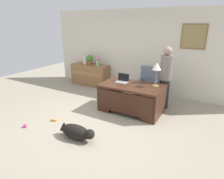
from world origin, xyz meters
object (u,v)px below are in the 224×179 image
(dog_lying, at_px, (77,132))
(desk_lamp, at_px, (157,68))
(vase_empty, at_px, (85,60))
(dog_toy_ball, at_px, (25,126))
(armchair, at_px, (148,86))
(potted_plant, at_px, (90,59))
(person_standing, at_px, (165,77))
(credenza, at_px, (90,75))
(dog_toy_bone, at_px, (53,120))
(vase_with_flowers, at_px, (98,60))
(laptop, at_px, (123,80))
(desk, at_px, (131,97))

(dog_lying, distance_m, desk_lamp, 2.42)
(vase_empty, relative_size, dog_toy_ball, 3.50)
(armchair, xyz_separation_m, potted_plant, (-2.47, 0.46, 0.51))
(dog_lying, distance_m, potted_plant, 3.76)
(desk_lamp, relative_size, vase_empty, 2.10)
(person_standing, relative_size, dog_lying, 1.96)
(person_standing, xyz_separation_m, dog_toy_ball, (-2.42, -2.68, -0.84))
(credenza, xyz_separation_m, dog_toy_ball, (0.59, -3.36, -0.35))
(dog_lying, height_order, potted_plant, potted_plant)
(armchair, distance_m, dog_toy_bone, 2.85)
(person_standing, xyz_separation_m, vase_with_flowers, (-2.66, 0.68, 0.10))
(vase_empty, bearing_deg, dog_toy_bone, -67.90)
(credenza, height_order, potted_plant, potted_plant)
(dog_toy_ball, bearing_deg, laptop, 56.49)
(dog_toy_ball, height_order, dog_toy_bone, dog_toy_ball)
(armchair, xyz_separation_m, desk_lamp, (0.43, -0.71, 0.75))
(vase_with_flowers, relative_size, potted_plant, 0.92)
(desk_lamp, bearing_deg, credenza, 157.95)
(dog_lying, bearing_deg, desk, 77.05)
(dog_lying, height_order, desk_lamp, desk_lamp)
(armchair, height_order, vase_empty, vase_empty)
(desk, xyz_separation_m, armchair, (0.14, 0.91, 0.07))
(armchair, relative_size, vase_with_flowers, 3.14)
(dog_toy_ball, bearing_deg, armchair, 57.08)
(desk_lamp, distance_m, vase_with_flowers, 2.82)
(vase_empty, xyz_separation_m, dog_toy_ball, (0.80, -3.36, -0.89))
(vase_empty, bearing_deg, dog_lying, -55.57)
(desk, bearing_deg, laptop, 156.65)
(desk_lamp, xyz_separation_m, dog_toy_ball, (-2.31, -2.19, -1.18))
(dog_toy_ball, bearing_deg, credenza, 99.98)
(laptop, bearing_deg, dog_toy_bone, -123.84)
(dog_lying, bearing_deg, armchair, 78.44)
(vase_with_flowers, bearing_deg, person_standing, -14.35)
(credenza, relative_size, person_standing, 0.86)
(credenza, bearing_deg, desk, -30.64)
(credenza, height_order, dog_toy_bone, credenza)
(vase_empty, bearing_deg, dog_toy_ball, -76.54)
(desk, xyz_separation_m, desk_lamp, (0.57, 0.20, 0.82))
(armchair, distance_m, person_standing, 0.71)
(armchair, height_order, person_standing, person_standing)
(armchair, relative_size, desk_lamp, 1.71)
(desk, distance_m, potted_plant, 2.77)
(credenza, distance_m, vase_empty, 0.58)
(vase_with_flowers, bearing_deg, dog_toy_bone, -78.34)
(vase_empty, height_order, dog_toy_ball, vase_empty)
(person_standing, relative_size, dog_toy_bone, 9.72)
(credenza, relative_size, vase_empty, 5.04)
(credenza, xyz_separation_m, laptop, (2.00, -1.24, 0.40))
(vase_empty, xyz_separation_m, dog_toy_bone, (1.15, -2.83, -0.91))
(desk, height_order, person_standing, person_standing)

